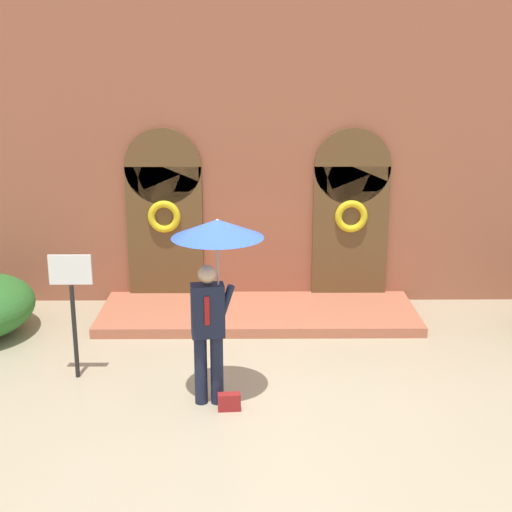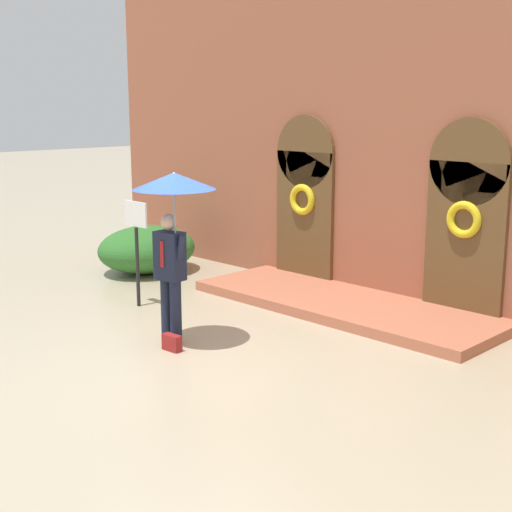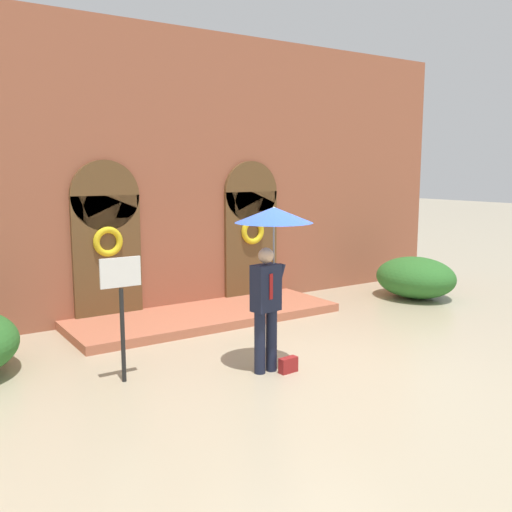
{
  "view_description": "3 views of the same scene",
  "coord_description": "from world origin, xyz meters",
  "px_view_note": "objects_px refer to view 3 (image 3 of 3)",
  "views": [
    {
      "loc": [
        -0.12,
        -8.05,
        4.21
      ],
      "look_at": [
        -0.05,
        1.65,
        1.47
      ],
      "focal_mm": 50.0,
      "sensor_mm": 36.0,
      "label": 1
    },
    {
      "loc": [
        6.82,
        -5.73,
        3.24
      ],
      "look_at": [
        -0.37,
        1.44,
        1.06
      ],
      "focal_mm": 50.0,
      "sensor_mm": 36.0,
      "label": 2
    },
    {
      "loc": [
        -5.08,
        -6.39,
        2.88
      ],
      "look_at": [
        -0.04,
        1.23,
        1.48
      ],
      "focal_mm": 40.0,
      "sensor_mm": 36.0,
      "label": 3
    }
  ],
  "objects_px": {
    "handbag": "(288,365)",
    "sign_post": "(121,298)",
    "person_with_umbrella": "(272,239)",
    "shrub_right": "(415,277)"
  },
  "relations": [
    {
      "from": "sign_post",
      "to": "person_with_umbrella",
      "type": "bearing_deg",
      "value": -21.53
    },
    {
      "from": "handbag",
      "to": "sign_post",
      "type": "height_order",
      "value": "sign_post"
    },
    {
      "from": "sign_post",
      "to": "handbag",
      "type": "bearing_deg",
      "value": -24.74
    },
    {
      "from": "handbag",
      "to": "shrub_right",
      "type": "bearing_deg",
      "value": 19.09
    },
    {
      "from": "person_with_umbrella",
      "to": "handbag",
      "type": "relative_size",
      "value": 8.44
    },
    {
      "from": "shrub_right",
      "to": "person_with_umbrella",
      "type": "bearing_deg",
      "value": -158.98
    },
    {
      "from": "person_with_umbrella",
      "to": "shrub_right",
      "type": "bearing_deg",
      "value": 21.02
    },
    {
      "from": "person_with_umbrella",
      "to": "shrub_right",
      "type": "relative_size",
      "value": 1.26
    },
    {
      "from": "person_with_umbrella",
      "to": "sign_post",
      "type": "relative_size",
      "value": 1.37
    },
    {
      "from": "shrub_right",
      "to": "handbag",
      "type": "bearing_deg",
      "value": -156.56
    }
  ]
}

